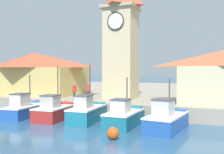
{
  "coord_description": "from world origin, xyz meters",
  "views": [
    {
      "loc": [
        9.63,
        -14.74,
        4.1
      ],
      "look_at": [
        0.01,
        8.19,
        3.5
      ],
      "focal_mm": 42.0,
      "sensor_mm": 36.0,
      "label": 1
    }
  ],
  "objects_px": {
    "fishing_boat_mid_left": "(124,117)",
    "dock_worker_near_tower": "(88,91)",
    "fishing_boat_far_left": "(25,109)",
    "mooring_buoy": "(113,133)",
    "fishing_boat_center": "(166,120)",
    "dock_worker_along_quay": "(74,92)",
    "fishing_boat_left_outer": "(54,111)",
    "fishing_boat_left_inner": "(87,112)",
    "warehouse_left": "(35,73)",
    "clock_tower": "(121,38)"
  },
  "relations": [
    {
      "from": "fishing_boat_mid_left",
      "to": "dock_worker_near_tower",
      "type": "height_order",
      "value": "fishing_boat_mid_left"
    },
    {
      "from": "fishing_boat_far_left",
      "to": "mooring_buoy",
      "type": "xyz_separation_m",
      "value": [
        10.1,
        -4.06,
        -0.34
      ]
    },
    {
      "from": "fishing_boat_center",
      "to": "dock_worker_along_quay",
      "type": "height_order",
      "value": "fishing_boat_center"
    },
    {
      "from": "fishing_boat_left_outer",
      "to": "fishing_boat_mid_left",
      "type": "bearing_deg",
      "value": -2.18
    },
    {
      "from": "fishing_boat_center",
      "to": "fishing_boat_left_outer",
      "type": "bearing_deg",
      "value": 177.93
    },
    {
      "from": "fishing_boat_far_left",
      "to": "fishing_boat_center",
      "type": "distance_m",
      "value": 12.59
    },
    {
      "from": "fishing_boat_mid_left",
      "to": "fishing_boat_center",
      "type": "xyz_separation_m",
      "value": [
        3.12,
        -0.1,
        0.02
      ]
    },
    {
      "from": "fishing_boat_far_left",
      "to": "fishing_boat_mid_left",
      "type": "height_order",
      "value": "fishing_boat_far_left"
    },
    {
      "from": "fishing_boat_left_inner",
      "to": "fishing_boat_center",
      "type": "distance_m",
      "value": 6.46
    },
    {
      "from": "mooring_buoy",
      "to": "dock_worker_near_tower",
      "type": "bearing_deg",
      "value": 125.98
    },
    {
      "from": "fishing_boat_center",
      "to": "mooring_buoy",
      "type": "relative_size",
      "value": 6.43
    },
    {
      "from": "fishing_boat_mid_left",
      "to": "warehouse_left",
      "type": "distance_m",
      "value": 17.25
    },
    {
      "from": "fishing_boat_mid_left",
      "to": "clock_tower",
      "type": "height_order",
      "value": "clock_tower"
    },
    {
      "from": "warehouse_left",
      "to": "dock_worker_near_tower",
      "type": "relative_size",
      "value": 7.51
    },
    {
      "from": "warehouse_left",
      "to": "fishing_boat_mid_left",
      "type": "bearing_deg",
      "value": -28.99
    },
    {
      "from": "mooring_buoy",
      "to": "fishing_boat_far_left",
      "type": "bearing_deg",
      "value": 158.12
    },
    {
      "from": "fishing_boat_far_left",
      "to": "fishing_boat_left_outer",
      "type": "bearing_deg",
      "value": -1.9
    },
    {
      "from": "clock_tower",
      "to": "mooring_buoy",
      "type": "bearing_deg",
      "value": -71.67
    },
    {
      "from": "fishing_boat_center",
      "to": "dock_worker_near_tower",
      "type": "bearing_deg",
      "value": 150.76
    },
    {
      "from": "fishing_boat_far_left",
      "to": "fishing_boat_center",
      "type": "height_order",
      "value": "fishing_boat_far_left"
    },
    {
      "from": "fishing_boat_left_outer",
      "to": "fishing_boat_mid_left",
      "type": "xyz_separation_m",
      "value": [
        6.3,
        -0.24,
        -0.01
      ]
    },
    {
      "from": "fishing_boat_left_outer",
      "to": "mooring_buoy",
      "type": "height_order",
      "value": "fishing_boat_left_outer"
    },
    {
      "from": "dock_worker_along_quay",
      "to": "fishing_boat_left_inner",
      "type": "bearing_deg",
      "value": -46.74
    },
    {
      "from": "fishing_boat_far_left",
      "to": "dock_worker_along_quay",
      "type": "relative_size",
      "value": 3.03
    },
    {
      "from": "fishing_boat_mid_left",
      "to": "warehouse_left",
      "type": "height_order",
      "value": "warehouse_left"
    },
    {
      "from": "dock_worker_near_tower",
      "to": "fishing_boat_center",
      "type": "bearing_deg",
      "value": -29.24
    },
    {
      "from": "dock_worker_near_tower",
      "to": "warehouse_left",
      "type": "bearing_deg",
      "value": 159.45
    },
    {
      "from": "fishing_boat_left_outer",
      "to": "fishing_boat_left_inner",
      "type": "relative_size",
      "value": 0.96
    },
    {
      "from": "fishing_boat_center",
      "to": "clock_tower",
      "type": "xyz_separation_m",
      "value": [
        -6.14,
        7.42,
        6.69
      ]
    },
    {
      "from": "warehouse_left",
      "to": "dock_worker_along_quay",
      "type": "distance_m",
      "value": 9.45
    },
    {
      "from": "warehouse_left",
      "to": "dock_worker_along_quay",
      "type": "xyz_separation_m",
      "value": [
        8.23,
        -4.29,
        -1.76
      ]
    },
    {
      "from": "mooring_buoy",
      "to": "dock_worker_along_quay",
      "type": "relative_size",
      "value": 0.45
    },
    {
      "from": "fishing_boat_mid_left",
      "to": "dock_worker_along_quay",
      "type": "relative_size",
      "value": 2.66
    },
    {
      "from": "dock_worker_near_tower",
      "to": "mooring_buoy",
      "type": "bearing_deg",
      "value": -54.02
    },
    {
      "from": "fishing_boat_far_left",
      "to": "dock_worker_along_quay",
      "type": "bearing_deg",
      "value": 51.52
    },
    {
      "from": "fishing_boat_left_outer",
      "to": "dock_worker_along_quay",
      "type": "height_order",
      "value": "fishing_boat_left_outer"
    },
    {
      "from": "fishing_boat_left_outer",
      "to": "clock_tower",
      "type": "relative_size",
      "value": 0.34
    },
    {
      "from": "mooring_buoy",
      "to": "dock_worker_near_tower",
      "type": "xyz_separation_m",
      "value": [
        -6.11,
        8.42,
        1.7
      ]
    },
    {
      "from": "warehouse_left",
      "to": "fishing_boat_far_left",
      "type": "bearing_deg",
      "value": -55.67
    },
    {
      "from": "warehouse_left",
      "to": "mooring_buoy",
      "type": "distance_m",
      "value": 19.85
    },
    {
      "from": "fishing_boat_left_inner",
      "to": "warehouse_left",
      "type": "height_order",
      "value": "warehouse_left"
    },
    {
      "from": "clock_tower",
      "to": "fishing_boat_mid_left",
      "type": "bearing_deg",
      "value": -67.64
    },
    {
      "from": "clock_tower",
      "to": "dock_worker_near_tower",
      "type": "bearing_deg",
      "value": -133.19
    },
    {
      "from": "warehouse_left",
      "to": "fishing_boat_left_outer",
      "type": "bearing_deg",
      "value": -43.07
    },
    {
      "from": "fishing_boat_far_left",
      "to": "dock_worker_near_tower",
      "type": "relative_size",
      "value": 3.03
    },
    {
      "from": "fishing_boat_center",
      "to": "clock_tower",
      "type": "distance_m",
      "value": 11.73
    },
    {
      "from": "dock_worker_near_tower",
      "to": "clock_tower",
      "type": "bearing_deg",
      "value": 46.81
    },
    {
      "from": "fishing_boat_mid_left",
      "to": "warehouse_left",
      "type": "relative_size",
      "value": 0.35
    },
    {
      "from": "fishing_boat_mid_left",
      "to": "clock_tower",
      "type": "distance_m",
      "value": 10.38
    },
    {
      "from": "fishing_boat_left_inner",
      "to": "dock_worker_near_tower",
      "type": "distance_m",
      "value": 4.95
    }
  ]
}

